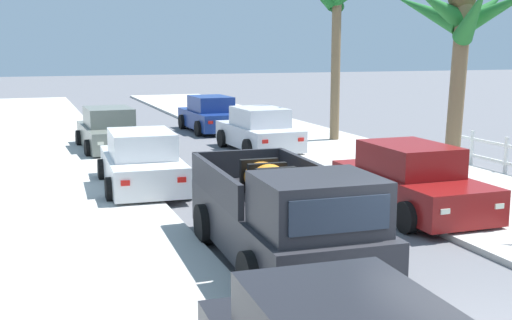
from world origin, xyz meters
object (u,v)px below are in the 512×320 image
(car_left_near, at_px, (109,131))
(palm_tree_right_mid, at_px, (462,23))
(car_left_far, at_px, (142,163))
(palm_tree_right_fore, at_px, (338,1))
(pickup_truck, at_px, (283,219))
(car_right_mid, at_px, (210,115))
(car_left_mid, at_px, (259,131))
(car_right_near, at_px, (410,182))

(car_left_near, xyz_separation_m, palm_tree_right_mid, (8.78, -7.64, 3.55))
(car_left_near, distance_m, car_left_far, 6.71)
(car_left_far, xyz_separation_m, palm_tree_right_mid, (8.83, -0.93, 3.55))
(palm_tree_right_fore, xyz_separation_m, palm_tree_right_mid, (0.31, -7.02, -1.05))
(palm_tree_right_fore, bearing_deg, car_left_near, 175.80)
(car_left_near, xyz_separation_m, palm_tree_right_fore, (8.46, -0.62, 4.61))
(pickup_truck, height_order, palm_tree_right_mid, palm_tree_right_mid)
(car_left_near, distance_m, car_right_mid, 6.30)
(palm_tree_right_mid, bearing_deg, car_left_far, 174.01)
(car_left_mid, relative_size, car_left_far, 1.00)
(car_right_near, bearing_deg, car_left_near, 114.70)
(palm_tree_right_fore, bearing_deg, car_right_near, -107.99)
(car_left_far, relative_size, palm_tree_right_fore, 0.67)
(pickup_truck, xyz_separation_m, car_right_mid, (3.67, 17.41, -0.10))
(car_right_mid, height_order, car_left_far, same)
(car_left_near, height_order, car_right_near, same)
(pickup_truck, xyz_separation_m, car_right_near, (3.94, 2.31, -0.10))
(car_left_far, bearing_deg, palm_tree_right_mid, -5.99)
(car_right_near, xyz_separation_m, car_left_far, (-5.13, 4.33, 0.00))
(car_left_near, xyz_separation_m, car_left_mid, (4.96, -1.68, 0.00))
(car_left_mid, relative_size, car_right_mid, 1.00)
(palm_tree_right_fore, bearing_deg, pickup_truck, -119.91)
(car_right_mid, xyz_separation_m, car_left_far, (-4.86, -10.77, 0.00))
(car_left_near, relative_size, car_right_near, 1.01)
(car_left_near, height_order, car_right_mid, same)
(car_right_near, height_order, car_left_mid, same)
(car_right_near, distance_m, car_right_mid, 15.11)
(car_right_mid, distance_m, palm_tree_right_mid, 12.85)
(palm_tree_right_mid, bearing_deg, car_left_mid, 122.65)
(car_right_near, bearing_deg, pickup_truck, -149.64)
(car_left_near, xyz_separation_m, car_right_near, (5.08, -11.05, 0.00))
(car_left_mid, distance_m, palm_tree_right_fore, 5.88)
(car_left_near, relative_size, palm_tree_right_mid, 0.80)
(car_left_near, distance_m, palm_tree_right_fore, 9.66)
(car_right_mid, bearing_deg, palm_tree_right_fore, -52.04)
(car_right_mid, height_order, palm_tree_right_fore, palm_tree_right_fore)
(pickup_truck, xyz_separation_m, car_left_near, (-1.14, 13.35, -0.10))
(car_left_mid, height_order, palm_tree_right_fore, palm_tree_right_fore)
(pickup_truck, distance_m, car_left_near, 13.40)
(car_left_mid, bearing_deg, pickup_truck, -108.09)
(car_left_far, height_order, palm_tree_right_mid, palm_tree_right_mid)
(car_left_mid, bearing_deg, car_right_mid, 91.46)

